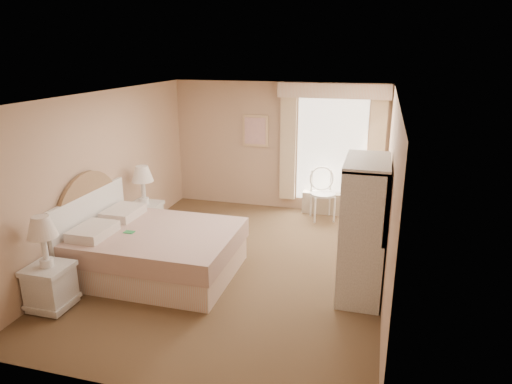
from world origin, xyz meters
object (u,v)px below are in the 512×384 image
(bed, at_px, (150,249))
(nightstand_far, at_px, (145,210))
(cafe_chair, at_px, (322,189))
(armoire, at_px, (363,239))
(round_table, at_px, (364,210))
(nightstand_near, at_px, (49,275))

(bed, relative_size, nightstand_far, 1.81)
(cafe_chair, relative_size, armoire, 0.55)
(armoire, bearing_deg, nightstand_far, 165.14)
(bed, bearing_deg, round_table, 38.37)
(bed, distance_m, cafe_chair, 3.55)
(bed, bearing_deg, nightstand_far, 121.12)
(nightstand_near, relative_size, round_table, 1.82)
(nightstand_far, distance_m, armoire, 3.79)
(bed, relative_size, round_table, 3.35)
(round_table, bearing_deg, bed, -141.63)
(nightstand_far, distance_m, cafe_chair, 3.26)
(nightstand_far, bearing_deg, nightstand_near, -90.00)
(bed, height_order, nightstand_near, bed)
(cafe_chair, bearing_deg, nightstand_near, -145.46)
(nightstand_near, relative_size, armoire, 0.67)
(bed, xyz_separation_m, nightstand_far, (-0.72, 1.20, 0.09))
(bed, distance_m, nightstand_far, 1.41)
(nightstand_far, xyz_separation_m, armoire, (3.65, -0.97, 0.29))
(nightstand_near, distance_m, round_table, 4.99)
(round_table, xyz_separation_m, armoire, (0.06, -2.04, 0.31))
(nightstand_near, height_order, round_table, nightstand_near)
(bed, xyz_separation_m, cafe_chair, (2.07, 2.87, 0.20))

